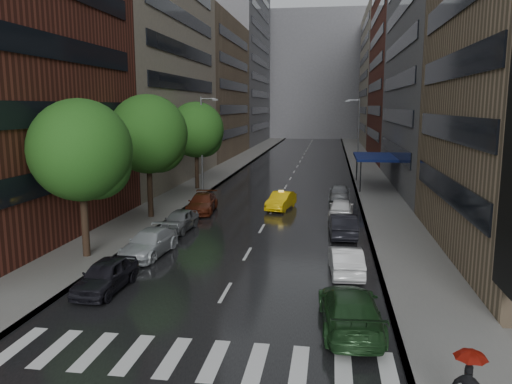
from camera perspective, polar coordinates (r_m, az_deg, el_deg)
ground at (r=19.31m, az=-6.10°, el=-15.62°), size 220.00×220.00×0.00m
road at (r=67.51m, az=4.64°, el=2.75°), size 14.00×140.00×0.01m
sidewalk_left at (r=68.69m, az=-2.88°, el=2.95°), size 4.00×140.00×0.15m
sidewalk_right at (r=67.50m, az=12.29°, el=2.61°), size 4.00×140.00×0.15m
crosswalk at (r=17.53m, az=-7.16°, el=-18.38°), size 13.15×2.80×0.01m
buildings_left at (r=78.50m, az=-6.13°, el=15.40°), size 8.00×108.00×38.00m
buildings_right at (r=74.60m, az=17.14°, el=14.59°), size 8.05×109.10×36.00m
building_far at (r=135.14m, az=6.78°, el=13.03°), size 40.00×14.00×32.00m
tree_near at (r=28.10m, az=-19.40°, el=4.50°), size 5.45×5.45×8.69m
tree_mid at (r=37.16m, az=-12.24°, el=6.46°), size 5.72×5.72×9.12m
tree_far at (r=49.61m, az=-6.87°, el=7.07°), size 5.46×5.46×8.70m
taxi at (r=40.42m, az=2.88°, el=-0.99°), size 2.29×4.47×1.41m
parked_cars_left at (r=31.85m, az=-9.91°, el=-4.07°), size 2.42×21.91×1.44m
parked_cars_right at (r=30.72m, az=9.94°, el=-4.54°), size 2.57×31.72×1.56m
ped_red_umbrella at (r=14.77m, az=23.16°, el=-19.03°), size 1.00×0.82×2.01m
street_lamp_left at (r=48.54m, az=-6.13°, el=5.76°), size 1.74×0.22×9.00m
street_lamp_right at (r=62.02m, az=11.55°, el=6.49°), size 1.74×0.22×9.00m
awning at (r=52.29m, az=13.42°, el=3.91°), size 4.00×8.00×3.12m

